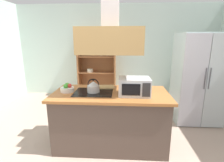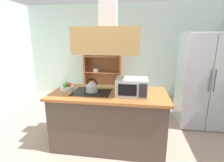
% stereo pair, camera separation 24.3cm
% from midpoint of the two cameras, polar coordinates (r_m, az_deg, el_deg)
% --- Properties ---
extents(ground_plane, '(7.80, 7.80, 0.00)m').
position_cam_midpoint_polar(ground_plane, '(2.79, 0.37, -24.03)').
color(ground_plane, tan).
extents(wall_back, '(6.00, 0.12, 2.70)m').
position_cam_midpoint_polar(wall_back, '(5.20, 5.05, 9.89)').
color(wall_back, silver).
rests_on(wall_back, ground).
extents(kitchen_island, '(1.81, 0.88, 0.90)m').
position_cam_midpoint_polar(kitchen_island, '(2.83, 1.47, -12.58)').
color(kitchen_island, '#4C3D34').
rests_on(kitchen_island, ground).
extents(range_hood, '(0.90, 0.70, 1.19)m').
position_cam_midpoint_polar(range_hood, '(2.53, 1.67, 15.75)').
color(range_hood, tan).
extents(refrigerator, '(0.90, 0.77, 1.84)m').
position_cam_midpoint_polar(refrigerator, '(3.87, 30.08, 0.17)').
color(refrigerator, '#AEC3C3').
rests_on(refrigerator, ground).
extents(dish_cabinet, '(1.11, 0.40, 1.87)m').
position_cam_midpoint_polar(dish_cabinet, '(5.11, -1.65, 3.97)').
color(dish_cabinet, brown).
rests_on(dish_cabinet, ground).
extents(kettle, '(0.19, 0.19, 0.22)m').
position_cam_midpoint_polar(kettle, '(2.67, -4.25, -1.79)').
color(kettle, beige).
rests_on(kettle, kitchen_island).
extents(cutting_board, '(0.36, 0.27, 0.02)m').
position_cam_midpoint_polar(cutting_board, '(2.93, -0.33, -2.03)').
color(cutting_board, '#A6834E').
rests_on(cutting_board, kitchen_island).
extents(microwave, '(0.46, 0.35, 0.26)m').
position_cam_midpoint_polar(microwave, '(2.52, 9.42, -2.01)').
color(microwave, '#B7BABF').
rests_on(microwave, kitchen_island).
extents(fruit_bowl, '(0.21, 0.21, 0.14)m').
position_cam_midpoint_polar(fruit_bowl, '(2.81, -12.59, -2.19)').
color(fruit_bowl, silver).
rests_on(fruit_bowl, kitchen_island).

